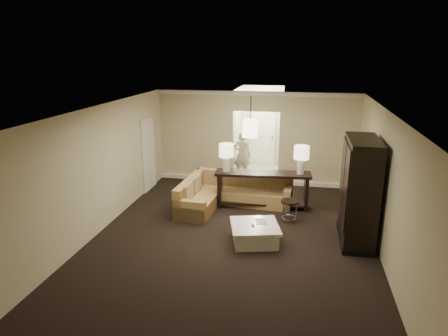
% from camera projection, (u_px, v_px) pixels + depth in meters
% --- Properties ---
extents(ground, '(8.00, 8.00, 0.00)m').
position_uv_depth(ground, '(232.00, 239.00, 8.64)').
color(ground, black).
rests_on(ground, ground).
extents(wall_back, '(6.00, 0.04, 2.80)m').
position_uv_depth(wall_back, '(256.00, 138.00, 12.01)').
color(wall_back, beige).
rests_on(wall_back, ground).
extents(wall_front, '(6.00, 0.04, 2.80)m').
position_uv_depth(wall_front, '(171.00, 284.00, 4.48)').
color(wall_front, beige).
rests_on(wall_front, ground).
extents(wall_left, '(0.04, 8.00, 2.80)m').
position_uv_depth(wall_left, '(99.00, 170.00, 8.81)').
color(wall_left, beige).
rests_on(wall_left, ground).
extents(wall_right, '(0.04, 8.00, 2.80)m').
position_uv_depth(wall_right, '(386.00, 187.00, 7.69)').
color(wall_right, beige).
rests_on(wall_right, ground).
extents(ceiling, '(6.00, 8.00, 0.02)m').
position_uv_depth(ceiling, '(233.00, 110.00, 7.85)').
color(ceiling, silver).
rests_on(ceiling, wall_back).
extents(crown_molding, '(6.00, 0.10, 0.12)m').
position_uv_depth(crown_molding, '(257.00, 94.00, 11.59)').
color(crown_molding, white).
rests_on(crown_molding, wall_back).
extents(baseboard, '(6.00, 0.10, 0.12)m').
position_uv_depth(baseboard, '(255.00, 181.00, 12.34)').
color(baseboard, white).
rests_on(baseboard, ground).
extents(side_door, '(0.05, 0.90, 2.10)m').
position_uv_depth(side_door, '(148.00, 154.00, 11.54)').
color(side_door, white).
rests_on(side_door, ground).
extents(foyer, '(1.44, 2.02, 2.80)m').
position_uv_depth(foyer, '(260.00, 133.00, 13.30)').
color(foyer, beige).
rests_on(foyer, ground).
extents(sectional_sofa, '(2.77, 2.17, 0.80)m').
position_uv_depth(sectional_sofa, '(227.00, 194.00, 10.46)').
color(sectional_sofa, brown).
rests_on(sectional_sofa, ground).
extents(coffee_table, '(1.21, 1.21, 0.42)m').
position_uv_depth(coffee_table, '(255.00, 233.00, 8.47)').
color(coffee_table, white).
rests_on(coffee_table, ground).
extents(console_table, '(2.47, 0.74, 0.94)m').
position_uv_depth(console_table, '(263.00, 187.00, 10.29)').
color(console_table, black).
rests_on(console_table, ground).
extents(armoire, '(0.66, 1.55, 2.23)m').
position_uv_depth(armoire, '(359.00, 193.00, 8.33)').
color(armoire, black).
rests_on(armoire, ground).
extents(drink_table, '(0.42, 0.42, 0.53)m').
position_uv_depth(drink_table, '(290.00, 207.00, 9.45)').
color(drink_table, black).
rests_on(drink_table, ground).
extents(table_lamp_left, '(0.38, 0.38, 0.72)m').
position_uv_depth(table_lamp_left, '(226.00, 153.00, 10.15)').
color(table_lamp_left, white).
rests_on(table_lamp_left, console_table).
extents(table_lamp_right, '(0.38, 0.38, 0.72)m').
position_uv_depth(table_lamp_right, '(301.00, 155.00, 9.94)').
color(table_lamp_right, white).
rests_on(table_lamp_right, console_table).
extents(pendant_light, '(0.38, 0.38, 1.09)m').
position_uv_depth(pendant_light, '(250.00, 128.00, 10.63)').
color(pendant_light, black).
rests_on(pendant_light, ceiling).
extents(person, '(0.69, 0.55, 1.70)m').
position_uv_depth(person, '(242.00, 153.00, 12.54)').
color(person, beige).
rests_on(person, ground).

